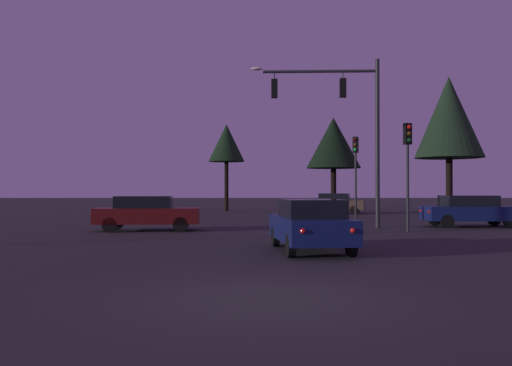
{
  "coord_description": "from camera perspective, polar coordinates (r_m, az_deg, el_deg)",
  "views": [
    {
      "loc": [
        -0.25,
        -8.97,
        1.8
      ],
      "look_at": [
        -0.06,
        15.24,
        2.1
      ],
      "focal_mm": 38.0,
      "sensor_mm": 36.0,
      "label": 1
    }
  ],
  "objects": [
    {
      "name": "car_far_lane",
      "position": [
        40.98,
        8.43,
        -2.1
      ],
      "size": [
        4.43,
        2.76,
        1.52
      ],
      "color": "#473828",
      "rests_on": "ground"
    },
    {
      "name": "car_crossing_left",
      "position": [
        24.2,
        -11.44,
        -3.07
      ],
      "size": [
        4.65,
        2.09,
        1.52
      ],
      "color": "#4C0F0F",
      "rests_on": "ground"
    },
    {
      "name": "traffic_signal_mast_arm",
      "position": [
        26.12,
        9.25,
        7.29
      ],
      "size": [
        6.07,
        0.55,
        7.97
      ],
      "color": "#232326",
      "rests_on": "ground"
    },
    {
      "name": "tree_left_far",
      "position": [
        45.34,
        -3.13,
        4.16
      ],
      "size": [
        3.02,
        3.02,
        7.27
      ],
      "color": "black",
      "rests_on": "ground"
    },
    {
      "name": "tree_center_horizon",
      "position": [
        46.6,
        8.15,
        4.18
      ],
      "size": [
        4.61,
        4.61,
        7.95
      ],
      "color": "black",
      "rests_on": "ground"
    },
    {
      "name": "traffic_light_corner_right",
      "position": [
        30.66,
        10.44,
        2.2
      ],
      "size": [
        0.37,
        0.39,
        4.75
      ],
      "color": "#232326",
      "rests_on": "ground"
    },
    {
      "name": "car_crossing_right",
      "position": [
        28.14,
        21.65,
        -2.7
      ],
      "size": [
        4.57,
        1.89,
        1.52
      ],
      "color": "#0F1947",
      "rests_on": "ground"
    },
    {
      "name": "traffic_light_corner_left",
      "position": [
        23.87,
        15.69,
        2.83
      ],
      "size": [
        0.35,
        0.38,
        4.62
      ],
      "color": "#232326",
      "rests_on": "ground"
    },
    {
      "name": "ground_plane",
      "position": [
        33.52,
        -0.01,
        -3.78
      ],
      "size": [
        168.0,
        168.0,
        0.0
      ],
      "primitive_type": "plane",
      "color": "#262326",
      "rests_on": "ground"
    },
    {
      "name": "tree_behind_sign",
      "position": [
        40.79,
        19.65,
        6.51
      ],
      "size": [
        4.78,
        4.78,
        9.8
      ],
      "color": "black",
      "rests_on": "ground"
    },
    {
      "name": "car_nearside_lane",
      "position": [
        15.92,
        5.76,
        -4.32
      ],
      "size": [
        2.26,
        4.52,
        1.52
      ],
      "color": "#0F1947",
      "rests_on": "ground"
    }
  ]
}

